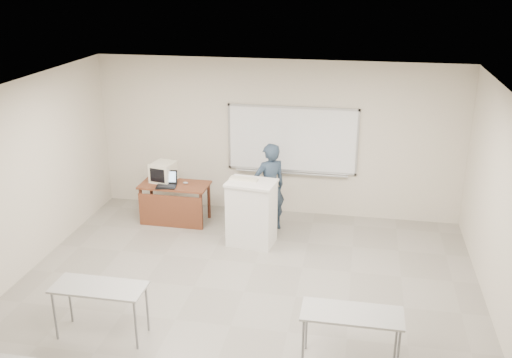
% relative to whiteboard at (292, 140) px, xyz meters
% --- Properties ---
extents(floor, '(7.00, 8.00, 0.01)m').
position_rel_whiteboard_xyz_m(floor, '(-0.30, -3.97, -1.49)').
color(floor, gray).
rests_on(floor, ground).
extents(whiteboard, '(2.48, 0.10, 1.31)m').
position_rel_whiteboard_xyz_m(whiteboard, '(0.00, 0.00, 0.00)').
color(whiteboard, white).
rests_on(whiteboard, floor).
extents(student_desks, '(4.40, 2.20, 0.73)m').
position_rel_whiteboard_xyz_m(student_desks, '(-0.30, -5.32, -0.81)').
color(student_desks, '#9F9E9A').
rests_on(student_desks, floor).
extents(instructor_desk, '(1.28, 0.64, 0.75)m').
position_rel_whiteboard_xyz_m(instructor_desk, '(-2.10, -0.92, -0.96)').
color(instructor_desk, brown).
rests_on(instructor_desk, floor).
extents(podium, '(0.81, 0.59, 1.15)m').
position_rel_whiteboard_xyz_m(podium, '(-0.50, -1.47, -0.90)').
color(podium, white).
rests_on(podium, floor).
extents(crt_monitor, '(0.40, 0.45, 0.38)m').
position_rel_whiteboard_xyz_m(crt_monitor, '(-2.35, -0.69, -0.55)').
color(crt_monitor, beige).
rests_on(crt_monitor, instructor_desk).
extents(laptop, '(0.36, 0.33, 0.27)m').
position_rel_whiteboard_xyz_m(laptop, '(-2.20, -0.93, -0.67)').
color(laptop, black).
rests_on(laptop, instructor_desk).
extents(mouse, '(0.12, 0.10, 0.04)m').
position_rel_whiteboard_xyz_m(mouse, '(-1.90, -0.76, -0.71)').
color(mouse, '#989A9F').
rests_on(mouse, instructor_desk).
extents(keyboard, '(0.50, 0.21, 0.03)m').
position_rel_whiteboard_xyz_m(keyboard, '(-0.65, -1.39, -0.32)').
color(keyboard, beige).
rests_on(keyboard, podium).
extents(presenter, '(0.72, 0.68, 1.65)m').
position_rel_whiteboard_xyz_m(presenter, '(-0.29, -0.85, -0.65)').
color(presenter, black).
rests_on(presenter, floor).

